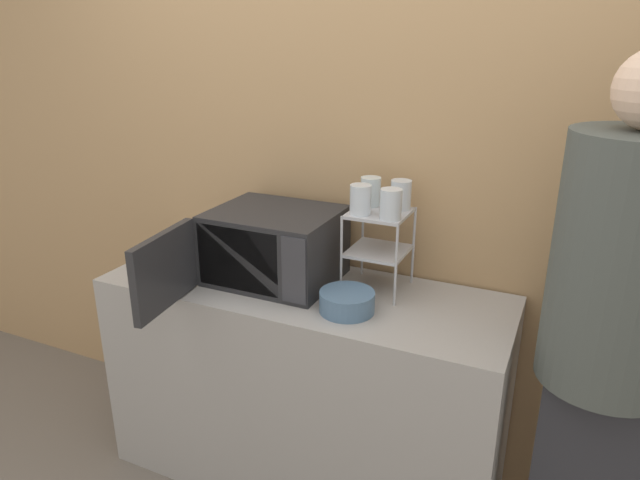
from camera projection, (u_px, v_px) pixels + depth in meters
wall_back at (337, 172)px, 2.40m from camera, size 8.00×0.06×2.60m
counter at (304, 385)px, 2.41m from camera, size 1.63×0.58×0.90m
microwave at (270, 246)px, 2.28m from camera, size 0.52×0.79×0.29m
dish_rack at (379, 234)px, 2.17m from camera, size 0.23×0.23×0.32m
glass_front_left at (360, 200)px, 2.09m from camera, size 0.08×0.08×0.11m
glass_back_right at (401, 195)px, 2.16m from camera, size 0.08×0.08×0.11m
glass_front_right at (391, 204)px, 2.04m from camera, size 0.08×0.08×0.11m
glass_back_left at (371, 191)px, 2.20m from camera, size 0.08×0.08×0.11m
bowl at (347, 302)px, 2.05m from camera, size 0.20×0.20×0.08m
person at (610, 327)px, 1.71m from camera, size 0.40×0.40×1.82m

